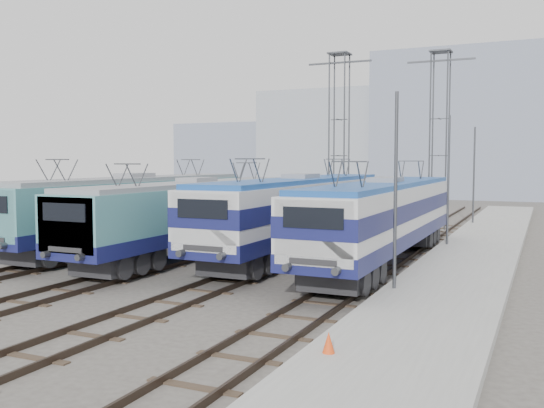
{
  "coord_description": "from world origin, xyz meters",
  "views": [
    {
      "loc": [
        13.29,
        -18.44,
        4.7
      ],
      "look_at": [
        1.71,
        7.0,
        2.67
      ],
      "focal_mm": 40.0,
      "sensor_mm": 36.0,
      "label": 1
    }
  ],
  "objects_px": {
    "locomotive_center_right": "(299,207)",
    "mast_mid": "(448,183)",
    "catenary_tower_east": "(439,131)",
    "mast_rear": "(474,177)",
    "catenary_tower_west": "(339,132)",
    "locomotive_far_left": "(132,205)",
    "safety_cone": "(329,342)",
    "locomotive_center_left": "(195,211)",
    "mast_front": "(395,195)",
    "locomotive_far_right": "(384,214)"
  },
  "relations": [
    {
      "from": "locomotive_center_right",
      "to": "mast_mid",
      "type": "distance_m",
      "value": 8.13
    },
    {
      "from": "locomotive_center_right",
      "to": "catenary_tower_east",
      "type": "height_order",
      "value": "catenary_tower_east"
    },
    {
      "from": "mast_mid",
      "to": "mast_rear",
      "type": "distance_m",
      "value": 12.0
    },
    {
      "from": "catenary_tower_west",
      "to": "mast_mid",
      "type": "bearing_deg",
      "value": -42.93
    },
    {
      "from": "locomotive_far_left",
      "to": "safety_cone",
      "type": "height_order",
      "value": "locomotive_far_left"
    },
    {
      "from": "locomotive_center_right",
      "to": "safety_cone",
      "type": "relative_size",
      "value": 38.19
    },
    {
      "from": "mast_mid",
      "to": "catenary_tower_east",
      "type": "bearing_deg",
      "value": 101.86
    },
    {
      "from": "locomotive_far_left",
      "to": "locomotive_center_left",
      "type": "distance_m",
      "value": 4.62
    },
    {
      "from": "locomotive_center_left",
      "to": "mast_front",
      "type": "xyz_separation_m",
      "value": [
        10.85,
        -4.63,
        1.28
      ]
    },
    {
      "from": "locomotive_far_right",
      "to": "catenary_tower_east",
      "type": "distance_m",
      "value": 16.64
    },
    {
      "from": "mast_mid",
      "to": "safety_cone",
      "type": "bearing_deg",
      "value": -89.26
    },
    {
      "from": "locomotive_center_left",
      "to": "catenary_tower_east",
      "type": "height_order",
      "value": "catenary_tower_east"
    },
    {
      "from": "locomotive_center_left",
      "to": "mast_rear",
      "type": "relative_size",
      "value": 2.55
    },
    {
      "from": "mast_front",
      "to": "mast_mid",
      "type": "xyz_separation_m",
      "value": [
        0.0,
        12.0,
        0.0
      ]
    },
    {
      "from": "mast_rear",
      "to": "locomotive_center_left",
      "type": "bearing_deg",
      "value": -119.26
    },
    {
      "from": "locomotive_far_right",
      "to": "mast_front",
      "type": "relative_size",
      "value": 2.61
    },
    {
      "from": "catenary_tower_east",
      "to": "mast_mid",
      "type": "height_order",
      "value": "catenary_tower_east"
    },
    {
      "from": "catenary_tower_east",
      "to": "safety_cone",
      "type": "xyz_separation_m",
      "value": [
        2.35,
        -29.58,
        -6.1
      ]
    },
    {
      "from": "locomotive_far_right",
      "to": "mast_mid",
      "type": "distance_m",
      "value": 6.45
    },
    {
      "from": "locomotive_far_left",
      "to": "catenary_tower_west",
      "type": "distance_m",
      "value": 16.43
    },
    {
      "from": "locomotive_far_left",
      "to": "locomotive_center_right",
      "type": "xyz_separation_m",
      "value": [
        9.0,
        1.39,
        0.07
      ]
    },
    {
      "from": "catenary_tower_west",
      "to": "mast_rear",
      "type": "distance_m",
      "value": 9.99
    },
    {
      "from": "locomotive_center_left",
      "to": "catenary_tower_east",
      "type": "bearing_deg",
      "value": 63.26
    },
    {
      "from": "locomotive_center_right",
      "to": "mast_rear",
      "type": "bearing_deg",
      "value": 69.46
    },
    {
      "from": "mast_mid",
      "to": "safety_cone",
      "type": "xyz_separation_m",
      "value": [
        0.25,
        -19.58,
        -2.96
      ]
    },
    {
      "from": "locomotive_center_left",
      "to": "catenary_tower_east",
      "type": "relative_size",
      "value": 1.49
    },
    {
      "from": "catenary_tower_east",
      "to": "safety_cone",
      "type": "relative_size",
      "value": 24.49
    },
    {
      "from": "locomotive_far_left",
      "to": "catenary_tower_east",
      "type": "xyz_separation_m",
      "value": [
        13.25,
        16.34,
        4.33
      ]
    },
    {
      "from": "locomotive_far_left",
      "to": "catenary_tower_east",
      "type": "height_order",
      "value": "catenary_tower_east"
    },
    {
      "from": "locomotive_far_right",
      "to": "mast_rear",
      "type": "relative_size",
      "value": 2.61
    },
    {
      "from": "locomotive_far_left",
      "to": "catenary_tower_west",
      "type": "bearing_deg",
      "value": 64.79
    },
    {
      "from": "locomotive_center_right",
      "to": "mast_mid",
      "type": "relative_size",
      "value": 2.67
    },
    {
      "from": "catenary_tower_west",
      "to": "mast_front",
      "type": "height_order",
      "value": "catenary_tower_west"
    },
    {
      "from": "catenary_tower_east",
      "to": "mast_rear",
      "type": "bearing_deg",
      "value": 43.6
    },
    {
      "from": "locomotive_center_left",
      "to": "catenary_tower_west",
      "type": "distance_m",
      "value": 16.15
    },
    {
      "from": "locomotive_far_left",
      "to": "mast_mid",
      "type": "bearing_deg",
      "value": 22.45
    },
    {
      "from": "catenary_tower_east",
      "to": "mast_front",
      "type": "bearing_deg",
      "value": -84.55
    },
    {
      "from": "locomotive_center_left",
      "to": "catenary_tower_east",
      "type": "xyz_separation_m",
      "value": [
        8.75,
        17.37,
        4.42
      ]
    },
    {
      "from": "mast_rear",
      "to": "safety_cone",
      "type": "height_order",
      "value": "mast_rear"
    },
    {
      "from": "locomotive_far_right",
      "to": "catenary_tower_west",
      "type": "distance_m",
      "value": 16.19
    },
    {
      "from": "locomotive_far_right",
      "to": "mast_front",
      "type": "height_order",
      "value": "mast_front"
    },
    {
      "from": "locomotive_far_left",
      "to": "catenary_tower_west",
      "type": "xyz_separation_m",
      "value": [
        6.75,
        14.34,
        4.33
      ]
    },
    {
      "from": "locomotive_far_left",
      "to": "locomotive_far_right",
      "type": "distance_m",
      "value": 13.5
    },
    {
      "from": "locomotive_far_right",
      "to": "mast_rear",
      "type": "distance_m",
      "value": 18.2
    },
    {
      "from": "locomotive_far_right",
      "to": "catenary_tower_east",
      "type": "relative_size",
      "value": 1.52
    },
    {
      "from": "catenary_tower_east",
      "to": "safety_cone",
      "type": "distance_m",
      "value": 30.29
    },
    {
      "from": "mast_front",
      "to": "safety_cone",
      "type": "height_order",
      "value": "mast_front"
    },
    {
      "from": "mast_rear",
      "to": "mast_mid",
      "type": "bearing_deg",
      "value": -90.0
    },
    {
      "from": "locomotive_far_left",
      "to": "mast_front",
      "type": "xyz_separation_m",
      "value": [
        15.35,
        -5.66,
        1.19
      ]
    },
    {
      "from": "catenary_tower_east",
      "to": "mast_front",
      "type": "distance_m",
      "value": 22.32
    }
  ]
}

